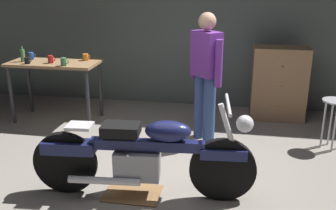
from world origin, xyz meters
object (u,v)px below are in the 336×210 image
object	(u,v)px
mug_green_speckled	(64,62)
bottle	(23,55)
mug_orange_travel	(86,57)
person_standing	(206,72)
shop_stool	(335,111)
motorcycle	(144,154)
wooden_dresser	(279,83)
mug_blue_enamel	(31,56)
mug_red_diner	(51,59)
mug_black_matte	(27,61)

from	to	relation	value
mug_green_speckled	bottle	bearing A→B (deg)	167.39
mug_orange_travel	bottle	xyz separation A→B (m)	(-0.87, -0.24, 0.05)
person_standing	shop_stool	distance (m)	1.66
mug_green_speckled	bottle	xyz separation A→B (m)	(-0.71, 0.16, 0.04)
motorcycle	wooden_dresser	bearing A→B (deg)	54.83
motorcycle	mug_orange_travel	xyz separation A→B (m)	(-1.36, 2.03, 0.50)
mug_blue_enamel	mug_red_diner	bearing A→B (deg)	-24.70
mug_blue_enamel	mug_black_matte	bearing A→B (deg)	-71.04
person_standing	mug_orange_travel	distance (m)	1.89
person_standing	mug_green_speckled	bearing A→B (deg)	42.07
shop_stool	mug_green_speckled	world-z (taller)	mug_green_speckled
person_standing	mug_green_speckled	xyz separation A→B (m)	(-1.98, 0.14, 0.03)
shop_stool	mug_red_diner	xyz separation A→B (m)	(-3.85, 0.27, 0.46)
person_standing	wooden_dresser	xyz separation A→B (m)	(1.03, 1.03, -0.38)
motorcycle	mug_blue_enamel	distance (m)	2.98
wooden_dresser	bottle	xyz separation A→B (m)	(-3.72, -0.73, 0.45)
mug_blue_enamel	bottle	bearing A→B (deg)	-102.91
motorcycle	mug_green_speckled	bearing A→B (deg)	128.34
mug_blue_enamel	mug_orange_travel	bearing A→B (deg)	4.82
mug_orange_travel	wooden_dresser	bearing A→B (deg)	9.92
person_standing	shop_stool	bearing A→B (deg)	-133.79
mug_orange_travel	mug_green_speckled	bearing A→B (deg)	-112.60
shop_stool	mug_black_matte	world-z (taller)	mug_black_matte
person_standing	mug_red_diner	bearing A→B (deg)	39.06
mug_green_speckled	bottle	distance (m)	0.73
mug_green_speckled	mug_red_diner	xyz separation A→B (m)	(-0.26, 0.14, -0.00)
mug_orange_travel	person_standing	bearing A→B (deg)	-16.30
wooden_dresser	mug_red_diner	size ratio (longest dim) A/B	9.88
mug_red_diner	shop_stool	bearing A→B (deg)	-3.99
person_standing	mug_red_diner	world-z (taller)	person_standing
wooden_dresser	mug_black_matte	distance (m)	3.70
motorcycle	mug_black_matte	xyz separation A→B (m)	(-2.09, 1.66, 0.50)
mug_blue_enamel	mug_orange_travel	xyz separation A→B (m)	(0.83, 0.07, -0.00)
shop_stool	mug_blue_enamel	world-z (taller)	mug_blue_enamel
mug_red_diner	mug_orange_travel	distance (m)	0.50
motorcycle	mug_orange_travel	distance (m)	2.49
mug_green_speckled	mug_orange_travel	distance (m)	0.43
mug_black_matte	mug_red_diner	distance (m)	0.32
shop_stool	wooden_dresser	distance (m)	1.18
motorcycle	bottle	distance (m)	2.91
person_standing	shop_stool	world-z (taller)	person_standing
mug_red_diner	mug_blue_enamel	bearing A→B (deg)	155.30
bottle	person_standing	bearing A→B (deg)	-6.26
mug_red_diner	bottle	bearing A→B (deg)	177.30
mug_green_speckled	mug_red_diner	distance (m)	0.29
motorcycle	shop_stool	bearing A→B (deg)	31.31
person_standing	mug_blue_enamel	xyz separation A→B (m)	(-2.65, 0.46, 0.03)
motorcycle	bottle	xyz separation A→B (m)	(-2.23, 1.79, 0.55)
wooden_dresser	mug_green_speckled	distance (m)	3.17
mug_green_speckled	mug_black_matte	xyz separation A→B (m)	(-0.57, 0.03, -0.01)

